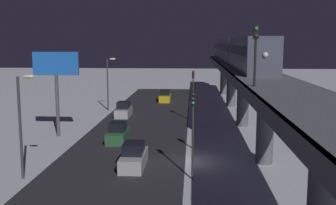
{
  "coord_description": "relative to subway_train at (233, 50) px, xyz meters",
  "views": [
    {
      "loc": [
        -0.54,
        32.75,
        9.91
      ],
      "look_at": [
        2.58,
        -17.44,
        2.36
      ],
      "focal_mm": 43.24,
      "sensor_mm": 36.0,
      "label": 1
    }
  ],
  "objects": [
    {
      "name": "street_lamp_near",
      "position": [
        18.06,
        33.66,
        -3.96
      ],
      "size": [
        1.35,
        0.44,
        7.65
      ],
      "color": "#38383D",
      "rests_on": "ground_plane"
    },
    {
      "name": "commercial_billboard",
      "position": [
        20.11,
        20.3,
        -1.94
      ],
      "size": [
        4.8,
        0.36,
        8.9
      ],
      "color": "#4C4C51",
      "rests_on": "ground_plane"
    },
    {
      "name": "elevated_railway",
      "position": [
        0.09,
        28.66,
        -2.75
      ],
      "size": [
        5.0,
        104.84,
        6.99
      ],
      "color": "slate",
      "rests_on": "ground_plane"
    },
    {
      "name": "sedan_silver_3",
      "position": [
        15.19,
        8.38,
        -7.97
      ],
      "size": [
        1.8,
        4.39,
        1.97
      ],
      "color": "#B2B2B7",
      "rests_on": "ground_plane"
    },
    {
      "name": "rail_signal",
      "position": [
        1.85,
        34.51,
        0.95
      ],
      "size": [
        0.36,
        0.41,
        4.0
      ],
      "color": "black",
      "rests_on": "elevated_railway"
    },
    {
      "name": "avenue_asphalt",
      "position": [
        11.99,
        28.66,
        -8.77
      ],
      "size": [
        11.0,
        104.84,
        0.01
      ],
      "primitive_type": "cube",
      "color": "#28282D",
      "rests_on": "ground_plane"
    },
    {
      "name": "subway_train",
      "position": [
        0.0,
        0.0,
        0.0
      ],
      "size": [
        2.94,
        55.47,
        3.4
      ],
      "color": "#4C5160",
      "rests_on": "elevated_railway"
    },
    {
      "name": "ground_plane",
      "position": [
        6.45,
        28.66,
        -8.77
      ],
      "size": [
        240.0,
        240.0,
        0.0
      ],
      "primitive_type": "plane",
      "color": "silver"
    },
    {
      "name": "sedan_green",
      "position": [
        13.39,
        22.25,
        -7.97
      ],
      "size": [
        1.8,
        4.11,
        1.97
      ],
      "color": "#2D6038",
      "rests_on": "ground_plane"
    },
    {
      "name": "sedan_silver_2",
      "position": [
        10.59,
        30.37,
        -7.97
      ],
      "size": [
        1.8,
        4.65,
        1.97
      ],
      "rotation": [
        0.0,
        0.0,
        3.14
      ],
      "color": "#B2B2B7",
      "rests_on": "ground_plane"
    },
    {
      "name": "traffic_light_near",
      "position": [
        5.89,
        33.09,
        -4.58
      ],
      "size": [
        0.32,
        0.44,
        6.4
      ],
      "color": "#2D2D2D",
      "rests_on": "ground_plane"
    },
    {
      "name": "street_lamp_far",
      "position": [
        18.06,
        3.66,
        -3.96
      ],
      "size": [
        1.35,
        0.44,
        7.65
      ],
      "color": "#38383D",
      "rests_on": "ground_plane"
    },
    {
      "name": "traffic_light_mid",
      "position": [
        5.89,
        11.56,
        -4.58
      ],
      "size": [
        0.32,
        0.44,
        6.4
      ],
      "color": "#2D2D2D",
      "rests_on": "ground_plane"
    },
    {
      "name": "sedan_yellow",
      "position": [
        10.59,
        -5.83,
        -7.97
      ],
      "size": [
        1.8,
        4.32,
        1.97
      ],
      "rotation": [
        0.0,
        0.0,
        3.14
      ],
      "color": "gold",
      "rests_on": "ground_plane"
    }
  ]
}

